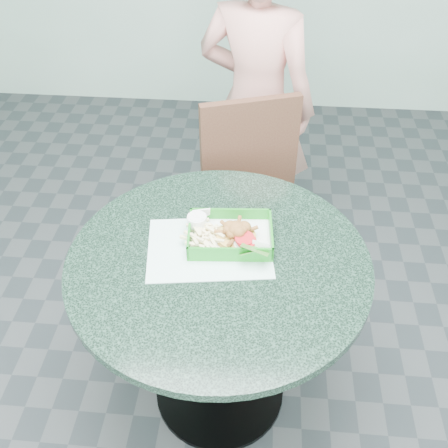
# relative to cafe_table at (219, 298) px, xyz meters

# --- Properties ---
(floor) EXTENTS (4.00, 5.00, 0.02)m
(floor) POSITION_rel_cafe_table_xyz_m (0.00, 0.00, -0.58)
(floor) COLOR #303335
(floor) RESTS_ON ground
(cafe_table) EXTENTS (0.97, 0.97, 0.75)m
(cafe_table) POSITION_rel_cafe_table_xyz_m (0.00, 0.00, 0.00)
(cafe_table) COLOR black
(cafe_table) RESTS_ON floor
(dining_chair) EXTENTS (0.44, 0.44, 0.93)m
(dining_chair) POSITION_rel_cafe_table_xyz_m (0.07, 0.66, -0.05)
(dining_chair) COLOR #513426
(dining_chair) RESTS_ON floor
(diner_person) EXTENTS (0.67, 0.54, 1.58)m
(diner_person) POSITION_rel_cafe_table_xyz_m (0.08, 1.01, 0.21)
(diner_person) COLOR tan
(diner_person) RESTS_ON floor
(placemat) EXTENTS (0.43, 0.35, 0.00)m
(placemat) POSITION_rel_cafe_table_xyz_m (-0.03, 0.04, 0.17)
(placemat) COLOR silver
(placemat) RESTS_ON cafe_table
(food_basket) EXTENTS (0.27, 0.20, 0.06)m
(food_basket) POSITION_rel_cafe_table_xyz_m (0.03, 0.08, 0.19)
(food_basket) COLOR #16811D
(food_basket) RESTS_ON placemat
(crab_sandwich) EXTENTS (0.13, 0.13, 0.07)m
(crab_sandwich) POSITION_rel_cafe_table_xyz_m (0.05, 0.07, 0.22)
(crab_sandwich) COLOR gold
(crab_sandwich) RESTS_ON food_basket
(fries_pile) EXTENTS (0.16, 0.16, 0.05)m
(fries_pile) POSITION_rel_cafe_table_xyz_m (-0.06, 0.07, 0.21)
(fries_pile) COLOR #F8E6A5
(fries_pile) RESTS_ON food_basket
(sauce_ramekin) EXTENTS (0.06, 0.06, 0.04)m
(sauce_ramekin) POSITION_rel_cafe_table_xyz_m (-0.08, 0.13, 0.22)
(sauce_ramekin) COLOR white
(sauce_ramekin) RESTS_ON food_basket
(garnish_cup) EXTENTS (0.11, 0.11, 0.04)m
(garnish_cup) POSITION_rel_cafe_table_xyz_m (0.09, 0.02, 0.21)
(garnish_cup) COLOR white
(garnish_cup) RESTS_ON food_basket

